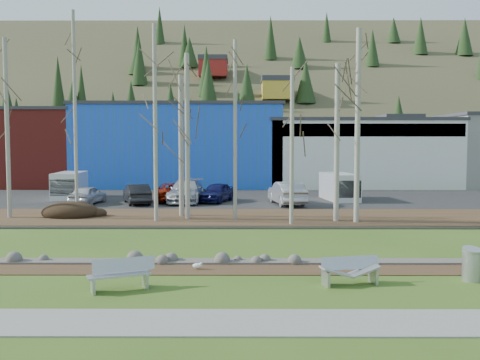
{
  "coord_description": "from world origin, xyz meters",
  "views": [
    {
      "loc": [
        0.24,
        -16.36,
        4.44
      ],
      "look_at": [
        0.13,
        11.33,
        2.5
      ],
      "focal_mm": 40.0,
      "sensor_mm": 36.0,
      "label": 1
    }
  ],
  "objects_px": {
    "bench_intact": "(121,274)",
    "bench_damaged": "(350,271)",
    "van_white": "(340,187)",
    "litter_bin": "(471,266)",
    "car_4": "(217,192)",
    "car_2": "(170,192)",
    "car_5": "(287,193)",
    "car_1": "(137,194)",
    "car_0": "(88,195)",
    "van_grey": "(69,185)",
    "car_3": "(186,191)",
    "seagull": "(198,266)"
  },
  "relations": [
    {
      "from": "car_4",
      "to": "van_white",
      "type": "bearing_deg",
      "value": 25.59
    },
    {
      "from": "litter_bin",
      "to": "car_3",
      "type": "distance_m",
      "value": 24.35
    },
    {
      "from": "litter_bin",
      "to": "van_grey",
      "type": "xyz_separation_m",
      "value": [
        -20.73,
        24.17,
        0.65
      ]
    },
    {
      "from": "car_5",
      "to": "van_white",
      "type": "distance_m",
      "value": 5.11
    },
    {
      "from": "bench_intact",
      "to": "bench_damaged",
      "type": "bearing_deg",
      "value": -17.45
    },
    {
      "from": "bench_damaged",
      "to": "van_grey",
      "type": "relative_size",
      "value": 0.42
    },
    {
      "from": "bench_intact",
      "to": "car_2",
      "type": "xyz_separation_m",
      "value": [
        -1.63,
        23.33,
        0.34
      ]
    },
    {
      "from": "car_4",
      "to": "van_white",
      "type": "relative_size",
      "value": 0.86
    },
    {
      "from": "car_3",
      "to": "van_white",
      "type": "relative_size",
      "value": 1.17
    },
    {
      "from": "bench_damaged",
      "to": "litter_bin",
      "type": "bearing_deg",
      "value": -6.65
    },
    {
      "from": "car_1",
      "to": "van_grey",
      "type": "relative_size",
      "value": 0.9
    },
    {
      "from": "van_white",
      "to": "litter_bin",
      "type": "bearing_deg",
      "value": -97.03
    },
    {
      "from": "car_2",
      "to": "car_0",
      "type": "bearing_deg",
      "value": 5.4
    },
    {
      "from": "litter_bin",
      "to": "van_grey",
      "type": "relative_size",
      "value": 0.21
    },
    {
      "from": "car_1",
      "to": "van_white",
      "type": "bearing_deg",
      "value": 170.18
    },
    {
      "from": "bench_intact",
      "to": "car_1",
      "type": "relative_size",
      "value": 0.46
    },
    {
      "from": "car_0",
      "to": "bench_intact",
      "type": "bearing_deg",
      "value": 116.48
    },
    {
      "from": "car_0",
      "to": "car_4",
      "type": "height_order",
      "value": "car_4"
    },
    {
      "from": "seagull",
      "to": "car_3",
      "type": "relative_size",
      "value": 0.07
    },
    {
      "from": "car_4",
      "to": "bench_intact",
      "type": "bearing_deg",
      "value": -76.74
    },
    {
      "from": "bench_damaged",
      "to": "car_0",
      "type": "bearing_deg",
      "value": 112.52
    },
    {
      "from": "litter_bin",
      "to": "car_1",
      "type": "distance_m",
      "value": 25.26
    },
    {
      "from": "litter_bin",
      "to": "car_3",
      "type": "xyz_separation_m",
      "value": [
        -11.4,
        21.51,
        0.45
      ]
    },
    {
      "from": "car_1",
      "to": "car_2",
      "type": "height_order",
      "value": "car_1"
    },
    {
      "from": "bench_intact",
      "to": "car_0",
      "type": "height_order",
      "value": "car_0"
    },
    {
      "from": "car_0",
      "to": "van_grey",
      "type": "bearing_deg",
      "value": -48.27
    },
    {
      "from": "car_0",
      "to": "car_1",
      "type": "distance_m",
      "value": 3.44
    },
    {
      "from": "bench_intact",
      "to": "litter_bin",
      "type": "relative_size",
      "value": 1.97
    },
    {
      "from": "litter_bin",
      "to": "car_1",
      "type": "xyz_separation_m",
      "value": [
        -14.77,
        20.5,
        0.34
      ]
    },
    {
      "from": "bench_damaged",
      "to": "litter_bin",
      "type": "height_order",
      "value": "litter_bin"
    },
    {
      "from": "car_0",
      "to": "car_2",
      "type": "distance_m",
      "value": 5.87
    },
    {
      "from": "bench_intact",
      "to": "car_0",
      "type": "relative_size",
      "value": 0.51
    },
    {
      "from": "car_2",
      "to": "van_white",
      "type": "xyz_separation_m",
      "value": [
        12.63,
        0.68,
        0.33
      ]
    },
    {
      "from": "car_2",
      "to": "car_5",
      "type": "xyz_separation_m",
      "value": [
        8.41,
        -2.18,
        0.13
      ]
    },
    {
      "from": "bench_intact",
      "to": "car_1",
      "type": "xyz_separation_m",
      "value": [
        -3.75,
        21.54,
        0.37
      ]
    },
    {
      "from": "car_1",
      "to": "bench_intact",
      "type": "bearing_deg",
      "value": 80.59
    },
    {
      "from": "bench_intact",
      "to": "bench_damaged",
      "type": "xyz_separation_m",
      "value": [
        7.05,
        0.68,
        -0.04
      ]
    },
    {
      "from": "bench_intact",
      "to": "car_2",
      "type": "distance_m",
      "value": 23.38
    },
    {
      "from": "car_2",
      "to": "car_3",
      "type": "xyz_separation_m",
      "value": [
        1.25,
        -0.77,
        0.14
      ]
    },
    {
      "from": "car_0",
      "to": "van_white",
      "type": "relative_size",
      "value": 0.8
    },
    {
      "from": "litter_bin",
      "to": "car_2",
      "type": "relative_size",
      "value": 0.21
    },
    {
      "from": "car_2",
      "to": "van_white",
      "type": "height_order",
      "value": "van_white"
    },
    {
      "from": "bench_damaged",
      "to": "car_0",
      "type": "relative_size",
      "value": 0.52
    },
    {
      "from": "car_0",
      "to": "car_2",
      "type": "xyz_separation_m",
      "value": [
        5.56,
        1.87,
        0.02
      ]
    },
    {
      "from": "car_4",
      "to": "van_grey",
      "type": "distance_m",
      "value": 11.78
    },
    {
      "from": "car_1",
      "to": "bench_damaged",
      "type": "bearing_deg",
      "value": 98.09
    },
    {
      "from": "car_3",
      "to": "car_2",
      "type": "bearing_deg",
      "value": 150.45
    },
    {
      "from": "car_1",
      "to": "car_3",
      "type": "xyz_separation_m",
      "value": [
        3.37,
        1.01,
        0.11
      ]
    },
    {
      "from": "bench_intact",
      "to": "car_4",
      "type": "relative_size",
      "value": 0.48
    },
    {
      "from": "litter_bin",
      "to": "van_grey",
      "type": "bearing_deg",
      "value": 130.61
    }
  ]
}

